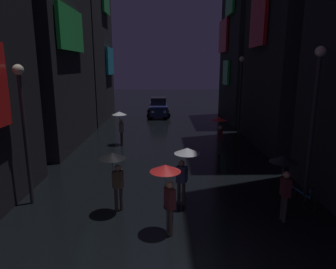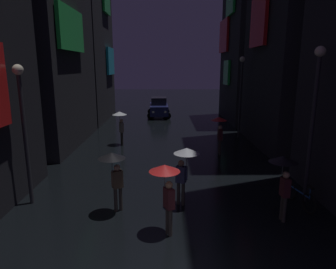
{
  "view_description": "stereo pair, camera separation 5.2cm",
  "coord_description": "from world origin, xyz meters",
  "px_view_note": "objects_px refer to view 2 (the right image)",
  "views": [
    {
      "loc": [
        -0.2,
        -5.58,
        4.86
      ],
      "look_at": [
        0.0,
        9.36,
        1.45
      ],
      "focal_mm": 32.0,
      "sensor_mm": 36.0,
      "label": 1
    },
    {
      "loc": [
        -0.14,
        -5.58,
        4.86
      ],
      "look_at": [
        0.0,
        9.36,
        1.45
      ],
      "focal_mm": 32.0,
      "sensor_mm": 36.0,
      "label": 2
    }
  ],
  "objects_px": {
    "pedestrian_foreground_left_black": "(114,165)",
    "pedestrian_far_right_black": "(284,170)",
    "streetlamp_left_near": "(23,118)",
    "pedestrian_foreground_right_clear": "(120,119)",
    "pedestrian_midstreet_centre_clear": "(185,160)",
    "streetlamp_right_near": "(314,108)",
    "bicycle_parked_at_storefront": "(299,196)",
    "car_distant": "(159,107)",
    "pedestrian_near_crossing_red": "(219,125)",
    "pedestrian_midstreet_left_red": "(166,180)",
    "streetlamp_right_far": "(241,88)"
  },
  "relations": [
    {
      "from": "pedestrian_midstreet_centre_clear",
      "to": "pedestrian_far_right_black",
      "type": "bearing_deg",
      "value": -18.95
    },
    {
      "from": "pedestrian_midstreet_centre_clear",
      "to": "pedestrian_foreground_right_clear",
      "type": "height_order",
      "value": "same"
    },
    {
      "from": "pedestrian_midstreet_left_red",
      "to": "streetlamp_right_near",
      "type": "relative_size",
      "value": 0.38
    },
    {
      "from": "pedestrian_foreground_left_black",
      "to": "car_distant",
      "type": "height_order",
      "value": "pedestrian_foreground_left_black"
    },
    {
      "from": "car_distant",
      "to": "pedestrian_near_crossing_red",
      "type": "bearing_deg",
      "value": -74.22
    },
    {
      "from": "streetlamp_right_near",
      "to": "car_distant",
      "type": "bearing_deg",
      "value": 106.89
    },
    {
      "from": "pedestrian_foreground_right_clear",
      "to": "bicycle_parked_at_storefront",
      "type": "xyz_separation_m",
      "value": [
        7.55,
        -8.62,
        -1.28
      ]
    },
    {
      "from": "bicycle_parked_at_storefront",
      "to": "car_distant",
      "type": "xyz_separation_m",
      "value": [
        -5.37,
        19.43,
        0.54
      ]
    },
    {
      "from": "streetlamp_right_far",
      "to": "streetlamp_right_near",
      "type": "height_order",
      "value": "streetlamp_right_near"
    },
    {
      "from": "pedestrian_foreground_left_black",
      "to": "streetlamp_left_near",
      "type": "distance_m",
      "value": 3.54
    },
    {
      "from": "pedestrian_near_crossing_red",
      "to": "streetlamp_right_far",
      "type": "xyz_separation_m",
      "value": [
        2.13,
        4.12,
        1.78
      ]
    },
    {
      "from": "pedestrian_foreground_right_clear",
      "to": "car_distant",
      "type": "height_order",
      "value": "pedestrian_foreground_right_clear"
    },
    {
      "from": "pedestrian_midstreet_left_red",
      "to": "car_distant",
      "type": "xyz_separation_m",
      "value": [
        -0.65,
        21.13,
        -0.74
      ]
    },
    {
      "from": "pedestrian_midstreet_left_red",
      "to": "streetlamp_right_far",
      "type": "distance_m",
      "value": 13.5
    },
    {
      "from": "pedestrian_foreground_left_black",
      "to": "pedestrian_far_right_black",
      "type": "distance_m",
      "value": 5.46
    },
    {
      "from": "bicycle_parked_at_storefront",
      "to": "streetlamp_right_far",
      "type": "height_order",
      "value": "streetlamp_right_far"
    },
    {
      "from": "pedestrian_foreground_right_clear",
      "to": "streetlamp_left_near",
      "type": "height_order",
      "value": "streetlamp_left_near"
    },
    {
      "from": "pedestrian_near_crossing_red",
      "to": "bicycle_parked_at_storefront",
      "type": "distance_m",
      "value": 6.88
    },
    {
      "from": "pedestrian_far_right_black",
      "to": "streetlamp_right_near",
      "type": "height_order",
      "value": "streetlamp_right_near"
    },
    {
      "from": "pedestrian_midstreet_left_red",
      "to": "streetlamp_left_near",
      "type": "relative_size",
      "value": 0.43
    },
    {
      "from": "pedestrian_foreground_left_black",
      "to": "streetlamp_right_far",
      "type": "distance_m",
      "value": 13.1
    },
    {
      "from": "pedestrian_midstreet_left_red",
      "to": "streetlamp_right_near",
      "type": "bearing_deg",
      "value": 22.57
    },
    {
      "from": "pedestrian_midstreet_left_red",
      "to": "pedestrian_midstreet_centre_clear",
      "type": "relative_size",
      "value": 1.0
    },
    {
      "from": "bicycle_parked_at_storefront",
      "to": "pedestrian_near_crossing_red",
      "type": "bearing_deg",
      "value": 104.81
    },
    {
      "from": "pedestrian_far_right_black",
      "to": "streetlamp_right_far",
      "type": "relative_size",
      "value": 0.38
    },
    {
      "from": "pedestrian_foreground_right_clear",
      "to": "streetlamp_right_far",
      "type": "relative_size",
      "value": 0.38
    },
    {
      "from": "pedestrian_near_crossing_red",
      "to": "streetlamp_right_far",
      "type": "bearing_deg",
      "value": 62.72
    },
    {
      "from": "car_distant",
      "to": "streetlamp_right_far",
      "type": "xyz_separation_m",
      "value": [
        5.77,
        -8.77,
        2.52
      ]
    },
    {
      "from": "pedestrian_foreground_left_black",
      "to": "pedestrian_foreground_right_clear",
      "type": "xyz_separation_m",
      "value": [
        -1.1,
        8.98,
        0.0
      ]
    },
    {
      "from": "pedestrian_near_crossing_red",
      "to": "streetlamp_left_near",
      "type": "distance_m",
      "value": 10.12
    },
    {
      "from": "streetlamp_left_near",
      "to": "streetlamp_right_near",
      "type": "relative_size",
      "value": 0.89
    },
    {
      "from": "streetlamp_right_near",
      "to": "pedestrian_midstreet_centre_clear",
      "type": "bearing_deg",
      "value": -176.41
    },
    {
      "from": "car_distant",
      "to": "streetlamp_right_near",
      "type": "relative_size",
      "value": 0.76
    },
    {
      "from": "car_distant",
      "to": "pedestrian_midstreet_left_red",
      "type": "bearing_deg",
      "value": -88.25
    },
    {
      "from": "car_distant",
      "to": "pedestrian_foreground_left_black",
      "type": "bearing_deg",
      "value": -93.13
    },
    {
      "from": "pedestrian_foreground_left_black",
      "to": "car_distant",
      "type": "distance_m",
      "value": 19.84
    },
    {
      "from": "pedestrian_midstreet_centre_clear",
      "to": "streetlamp_right_near",
      "type": "height_order",
      "value": "streetlamp_right_near"
    },
    {
      "from": "pedestrian_near_crossing_red",
      "to": "car_distant",
      "type": "distance_m",
      "value": 13.42
    },
    {
      "from": "streetlamp_left_near",
      "to": "streetlamp_right_near",
      "type": "distance_m",
      "value": 10.01
    },
    {
      "from": "streetlamp_left_near",
      "to": "pedestrian_foreground_right_clear",
      "type": "bearing_deg",
      "value": 76.06
    },
    {
      "from": "pedestrian_midstreet_left_red",
      "to": "streetlamp_right_far",
      "type": "relative_size",
      "value": 0.38
    },
    {
      "from": "pedestrian_near_crossing_red",
      "to": "pedestrian_far_right_black",
      "type": "bearing_deg",
      "value": -84.53
    },
    {
      "from": "pedestrian_near_crossing_red",
      "to": "pedestrian_midstreet_centre_clear",
      "type": "height_order",
      "value": "same"
    },
    {
      "from": "pedestrian_near_crossing_red",
      "to": "pedestrian_far_right_black",
      "type": "relative_size",
      "value": 1.0
    },
    {
      "from": "pedestrian_midstreet_left_red",
      "to": "streetlamp_left_near",
      "type": "bearing_deg",
      "value": 157.23
    },
    {
      "from": "pedestrian_midstreet_left_red",
      "to": "pedestrian_near_crossing_red",
      "type": "distance_m",
      "value": 8.77
    },
    {
      "from": "streetlamp_right_far",
      "to": "pedestrian_foreground_right_clear",
      "type": "bearing_deg",
      "value": -165.58
    },
    {
      "from": "pedestrian_midstreet_centre_clear",
      "to": "bicycle_parked_at_storefront",
      "type": "xyz_separation_m",
      "value": [
        4.07,
        -0.15,
        -1.28
      ]
    },
    {
      "from": "pedestrian_near_crossing_red",
      "to": "bicycle_parked_at_storefront",
      "type": "xyz_separation_m",
      "value": [
        1.73,
        -6.54,
        -1.28
      ]
    },
    {
      "from": "pedestrian_foreground_left_black",
      "to": "pedestrian_midstreet_centre_clear",
      "type": "distance_m",
      "value": 2.44
    }
  ]
}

